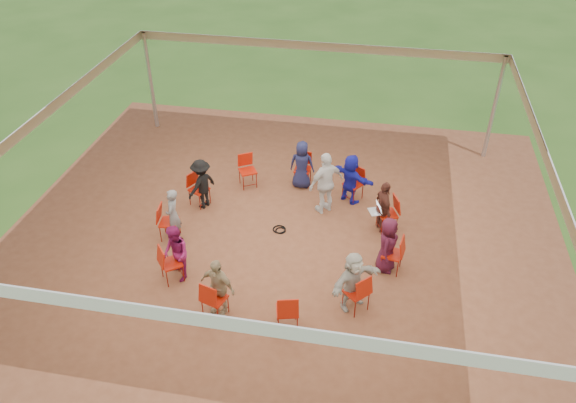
% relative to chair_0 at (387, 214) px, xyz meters
% --- Properties ---
extents(ground, '(80.00, 80.00, 0.00)m').
position_rel_chair_0_xyz_m(ground, '(-2.38, -0.99, -0.45)').
color(ground, '#315A1C').
rests_on(ground, ground).
extents(dirt_patch, '(13.00, 13.00, 0.00)m').
position_rel_chair_0_xyz_m(dirt_patch, '(-2.38, -0.99, -0.44)').
color(dirt_patch, brown).
rests_on(dirt_patch, ground).
extents(tent, '(10.33, 10.33, 3.00)m').
position_rel_chair_0_xyz_m(tent, '(-2.38, -0.99, 1.92)').
color(tent, '#B2B2B7').
rests_on(tent, ground).
extents(chair_0, '(0.57, 0.56, 0.90)m').
position_rel_chair_0_xyz_m(chair_0, '(0.00, 0.00, 0.00)').
color(chair_0, '#B71A08').
rests_on(chair_0, ground).
extents(chair_1, '(0.60, 0.60, 0.90)m').
position_rel_chair_0_xyz_m(chair_1, '(-0.91, 1.13, 0.00)').
color(chair_1, '#B71A08').
rests_on(chair_1, ground).
extents(chair_2, '(0.43, 0.45, 0.90)m').
position_rel_chair_0_xyz_m(chair_2, '(-2.29, 1.58, 0.00)').
color(chair_2, '#B71A08').
rests_on(chair_2, ground).
extents(chair_3, '(0.59, 0.59, 0.90)m').
position_rel_chair_0_xyz_m(chair_3, '(-3.70, 1.22, 0.00)').
color(chair_3, '#B71A08').
rests_on(chair_3, ground).
extents(chair_4, '(0.58, 0.57, 0.90)m').
position_rel_chair_0_xyz_m(chair_4, '(-4.69, 0.16, 0.00)').
color(chair_4, '#B71A08').
rests_on(chair_4, ground).
extents(chair_5, '(0.48, 0.47, 0.90)m').
position_rel_chair_0_xyz_m(chair_5, '(-4.94, -1.27, 0.00)').
color(chair_5, '#B71A08').
rests_on(chair_5, ground).
extents(chair_6, '(0.61, 0.60, 0.90)m').
position_rel_chair_0_xyz_m(chair_6, '(-4.38, -2.61, 0.00)').
color(chair_6, '#B71A08').
rests_on(chair_6, ground).
extents(chair_7, '(0.54, 0.55, 0.90)m').
position_rel_chair_0_xyz_m(chair_7, '(-3.19, -3.44, 0.00)').
color(chair_7, '#B71A08').
rests_on(chair_7, ground).
extents(chair_8, '(0.52, 0.53, 0.90)m').
position_rel_chair_0_xyz_m(chair_8, '(-1.74, -3.49, 0.00)').
color(chair_8, '#B71A08').
rests_on(chair_8, ground).
extents(chair_9, '(0.61, 0.61, 0.90)m').
position_rel_chair_0_xyz_m(chair_9, '(-0.49, -2.74, 0.00)').
color(chair_9, '#B71A08').
rests_on(chair_9, ground).
extents(chair_10, '(0.51, 0.49, 0.90)m').
position_rel_chair_0_xyz_m(chair_10, '(0.16, -1.44, 0.00)').
color(chair_10, '#B71A08').
rests_on(chair_10, ground).
extents(person_seated_0, '(0.67, 0.87, 1.32)m').
position_rel_chair_0_xyz_m(person_seated_0, '(-0.11, -0.05, 0.22)').
color(person_seated_0, '#592B21').
rests_on(person_seated_0, ground).
extents(person_seated_1, '(1.27, 1.08, 1.32)m').
position_rel_chair_0_xyz_m(person_seated_1, '(-0.98, 1.03, 0.22)').
color(person_seated_1, '#1A1CAB').
rests_on(person_seated_1, ground).
extents(person_seated_2, '(0.66, 0.38, 1.32)m').
position_rel_chair_0_xyz_m(person_seated_2, '(-2.30, 1.46, 0.22)').
color(person_seated_2, '#1B1D41').
rests_on(person_seated_2, ground).
extents(person_seated_3, '(0.76, 0.95, 1.32)m').
position_rel_chair_0_xyz_m(person_seated_3, '(-4.58, 0.10, 0.22)').
color(person_seated_3, black).
rests_on(person_seated_3, ground).
extents(person_seated_4, '(0.37, 0.51, 1.32)m').
position_rel_chair_0_xyz_m(person_seated_4, '(-4.82, -1.26, 0.22)').
color(person_seated_4, slate).
rests_on(person_seated_4, ground).
extents(person_seated_5, '(0.69, 0.73, 1.32)m').
position_rel_chair_0_xyz_m(person_seated_5, '(-4.29, -2.54, 0.22)').
color(person_seated_5, '#85164F').
rests_on(person_seated_5, ground).
extents(person_seated_6, '(0.86, 0.62, 1.32)m').
position_rel_chair_0_xyz_m(person_seated_6, '(-3.15, -3.33, 0.22)').
color(person_seated_6, tan).
rests_on(person_seated_6, ground).
extents(person_seated_7, '(1.17, 1.21, 1.32)m').
position_rel_chair_0_xyz_m(person_seated_7, '(-0.58, -2.66, 0.22)').
color(person_seated_7, '#B9B5A5').
rests_on(person_seated_7, ground).
extents(person_seated_8, '(0.47, 0.70, 1.32)m').
position_rel_chair_0_xyz_m(person_seated_8, '(0.04, -1.42, 0.22)').
color(person_seated_8, '#411022').
rests_on(person_seated_8, ground).
extents(standing_person, '(1.04, 1.01, 1.64)m').
position_rel_chair_0_xyz_m(standing_person, '(-1.54, 0.48, 0.37)').
color(standing_person, silver).
rests_on(standing_person, ground).
extents(cable_coil, '(0.41, 0.41, 0.03)m').
position_rel_chair_0_xyz_m(cable_coil, '(-2.49, -0.53, -0.43)').
color(cable_coil, black).
rests_on(cable_coil, ground).
extents(laptop, '(0.37, 0.41, 0.23)m').
position_rel_chair_0_xyz_m(laptop, '(-0.26, -0.11, 0.18)').
color(laptop, '#B7B7BC').
rests_on(laptop, ground).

